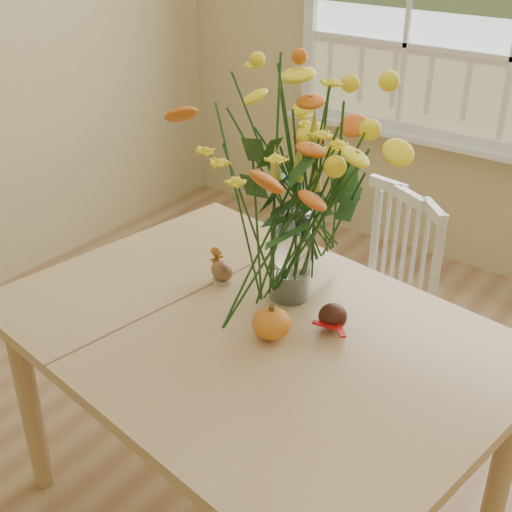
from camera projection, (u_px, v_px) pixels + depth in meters
The scene contains 6 objects.
dining_table at pixel (252, 352), 2.00m from camera, with size 1.57×1.22×0.77m.
windsor_chair at pixel (380, 295), 2.61m from camera, with size 0.54×0.54×0.89m.
flower_vase at pixel (293, 170), 1.90m from camera, with size 0.57×0.57×0.68m.
pumpkin at pixel (271, 325), 1.88m from camera, with size 0.11×0.11×0.09m, color orange.
turkey_figurine at pixel (222, 271), 2.15m from camera, with size 0.09×0.07×0.10m.
dark_gourd at pixel (333, 318), 1.93m from camera, with size 0.13×0.11×0.07m.
Camera 1 is at (0.97, -1.16, 1.88)m, focal length 48.00 mm.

